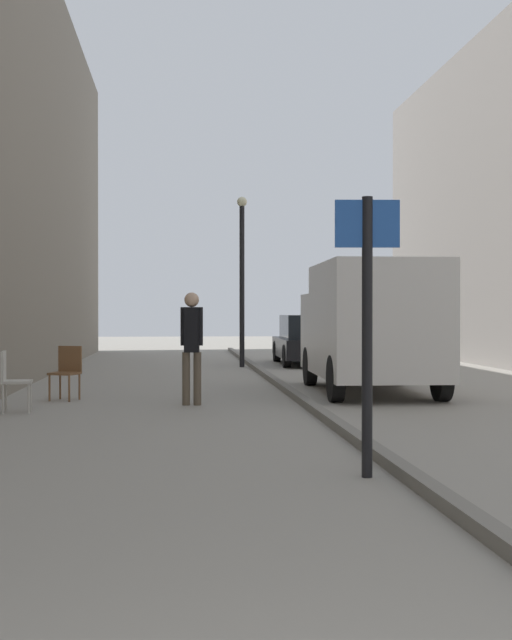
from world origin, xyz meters
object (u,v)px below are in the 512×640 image
delivery_van (370,324)px  cafe_chair_near_window (67,369)px  pedestrian_main_foreground (192,340)px  lamp_post (242,270)px  parked_car (309,340)px  street_sign_post (367,311)px  cafe_chair_by_doorway (11,377)px

delivery_van → cafe_chair_near_window: delivery_van is taller
pedestrian_main_foreground → delivery_van: bearing=-146.3°
lamp_post → cafe_chair_near_window: bearing=-113.6°
parked_car → street_sign_post: size_ratio=1.63×
parked_car → pedestrian_main_foreground: bearing=-107.7°
cafe_chair_near_window → cafe_chair_by_doorway: 1.90m
pedestrian_main_foreground → lamp_post: 9.83m
pedestrian_main_foreground → cafe_chair_by_doorway: (-2.76, -0.76, -0.53)m
lamp_post → delivery_van: bearing=-76.6°
street_sign_post → delivery_van: bearing=-98.7°
parked_car → delivery_van: bearing=-90.2°
street_sign_post → lamp_post: (0.05, 15.77, 1.18)m
delivery_van → street_sign_post: (-1.89, -8.02, 0.24)m
parked_car → cafe_chair_near_window: size_ratio=4.51×
delivery_van → street_sign_post: street_sign_post is taller
delivery_van → lamp_post: (-1.84, 7.75, 1.42)m
pedestrian_main_foreground → parked_car: bearing=-103.3°
lamp_post → cafe_chair_by_doorway: lamp_post is taller
cafe_chair_near_window → cafe_chair_by_doorway: size_ratio=1.00×
parked_car → cafe_chair_by_doorway: size_ratio=4.51×
cafe_chair_by_doorway → cafe_chair_near_window: bearing=156.1°
delivery_van → parked_car: (0.22, 8.75, -0.59)m
street_sign_post → cafe_chair_by_doorway: 7.00m
pedestrian_main_foreground → lamp_post: bearing=-93.6°
cafe_chair_by_doorway → street_sign_post: bearing=33.0°
delivery_van → cafe_chair_by_doorway: 6.73m
pedestrian_main_foreground → cafe_chair_by_doorway: pedestrian_main_foreground is taller
parked_car → street_sign_post: street_sign_post is taller
delivery_van → lamp_post: 8.09m
pedestrian_main_foreground → street_sign_post: 6.40m
delivery_van → street_sign_post: bearing=-101.8°
pedestrian_main_foreground → cafe_chair_near_window: size_ratio=1.98×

